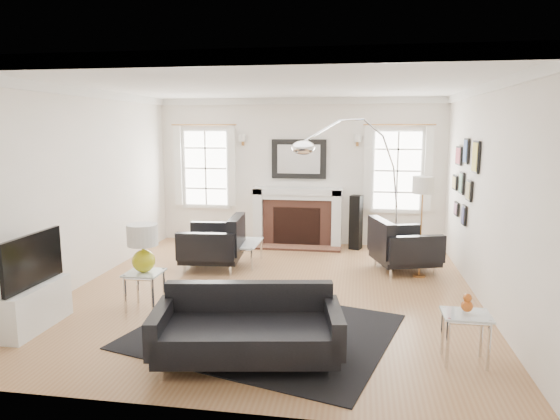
% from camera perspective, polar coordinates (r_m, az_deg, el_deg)
% --- Properties ---
extents(floor, '(6.00, 6.00, 0.00)m').
position_cam_1_polar(floor, '(7.03, -0.87, -9.24)').
color(floor, '#9A6840').
rests_on(floor, ground).
extents(back_wall, '(5.50, 0.04, 2.80)m').
position_cam_1_polar(back_wall, '(9.66, 2.19, 4.38)').
color(back_wall, white).
rests_on(back_wall, floor).
extents(front_wall, '(5.50, 0.04, 2.80)m').
position_cam_1_polar(front_wall, '(3.83, -8.71, -3.48)').
color(front_wall, white).
rests_on(front_wall, floor).
extents(left_wall, '(0.04, 6.00, 2.80)m').
position_cam_1_polar(left_wall, '(7.68, -21.57, 2.41)').
color(left_wall, white).
rests_on(left_wall, floor).
extents(right_wall, '(0.04, 6.00, 2.80)m').
position_cam_1_polar(right_wall, '(6.80, 22.57, 1.53)').
color(right_wall, white).
rests_on(right_wall, floor).
extents(ceiling, '(5.50, 6.00, 0.02)m').
position_cam_1_polar(ceiling, '(6.68, -0.93, 14.15)').
color(ceiling, white).
rests_on(ceiling, back_wall).
extents(crown_molding, '(5.50, 6.00, 0.12)m').
position_cam_1_polar(crown_molding, '(6.68, -0.93, 13.64)').
color(crown_molding, white).
rests_on(crown_molding, back_wall).
extents(fireplace, '(1.70, 0.69, 1.11)m').
position_cam_1_polar(fireplace, '(9.57, 2.01, -0.85)').
color(fireplace, white).
rests_on(fireplace, floor).
extents(mantel_mirror, '(1.05, 0.07, 0.75)m').
position_cam_1_polar(mantel_mirror, '(9.60, 2.17, 5.84)').
color(mantel_mirror, black).
rests_on(mantel_mirror, back_wall).
extents(window_left, '(1.24, 0.15, 1.62)m').
position_cam_1_polar(window_left, '(10.00, -8.46, 4.79)').
color(window_left, white).
rests_on(window_left, back_wall).
extents(window_right, '(1.24, 0.15, 1.62)m').
position_cam_1_polar(window_right, '(9.56, 13.26, 4.43)').
color(window_right, white).
rests_on(window_right, back_wall).
extents(gallery_wall, '(0.04, 1.73, 1.29)m').
position_cam_1_polar(gallery_wall, '(8.04, 20.30, 3.73)').
color(gallery_wall, black).
rests_on(gallery_wall, right_wall).
extents(tv_unit, '(0.35, 1.00, 1.09)m').
position_cam_1_polar(tv_unit, '(6.34, -26.43, -9.22)').
color(tv_unit, white).
rests_on(tv_unit, floor).
extents(area_rug, '(3.18, 2.87, 0.01)m').
position_cam_1_polar(area_rug, '(5.73, -1.76, -13.64)').
color(area_rug, black).
rests_on(area_rug, floor).
extents(sofa, '(1.89, 1.10, 0.58)m').
position_cam_1_polar(sofa, '(4.97, -3.69, -13.48)').
color(sofa, black).
rests_on(sofa, floor).
extents(armchair_left, '(1.01, 1.11, 0.70)m').
position_cam_1_polar(armchair_left, '(8.12, -7.31, -3.88)').
color(armchair_left, black).
rests_on(armchair_left, floor).
extents(armchair_right, '(1.16, 1.23, 0.68)m').
position_cam_1_polar(armchair_right, '(8.14, 13.61, -4.11)').
color(armchair_right, black).
rests_on(armchair_right, floor).
extents(coffee_table, '(0.84, 0.84, 0.37)m').
position_cam_1_polar(coffee_table, '(8.32, -5.25, -3.86)').
color(coffee_table, silver).
rests_on(coffee_table, floor).
extents(side_table_left, '(0.44, 0.44, 0.48)m').
position_cam_1_polar(side_table_left, '(6.48, -15.23, -7.70)').
color(side_table_left, silver).
rests_on(side_table_left, floor).
extents(nesting_table, '(0.45, 0.38, 0.49)m').
position_cam_1_polar(nesting_table, '(5.21, 20.47, -12.20)').
color(nesting_table, silver).
rests_on(nesting_table, floor).
extents(gourd_lamp, '(0.38, 0.38, 0.60)m').
position_cam_1_polar(gourd_lamp, '(6.37, -15.40, -3.85)').
color(gourd_lamp, gold).
rests_on(gourd_lamp, side_table_left).
extents(orange_vase, '(0.11, 0.11, 0.18)m').
position_cam_1_polar(orange_vase, '(5.14, 20.60, -10.01)').
color(orange_vase, '#BF5518').
rests_on(orange_vase, nesting_table).
extents(arc_floor_lamp, '(1.75, 1.62, 2.48)m').
position_cam_1_polar(arc_floor_lamp, '(7.89, 8.37, 2.70)').
color(arc_floor_lamp, white).
rests_on(arc_floor_lamp, floor).
extents(stick_floor_lamp, '(0.31, 0.31, 1.53)m').
position_cam_1_polar(stick_floor_lamp, '(7.70, 16.01, 2.18)').
color(stick_floor_lamp, '#B4793E').
rests_on(stick_floor_lamp, floor).
extents(speaker_tower, '(0.26, 0.26, 1.01)m').
position_cam_1_polar(speaker_tower, '(9.37, 8.67, -1.40)').
color(speaker_tower, black).
rests_on(speaker_tower, floor).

